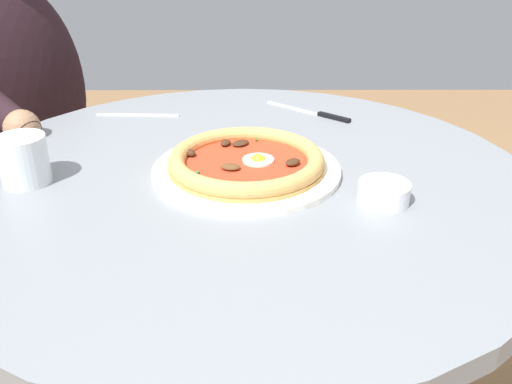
# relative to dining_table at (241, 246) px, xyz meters

# --- Properties ---
(dining_table) EXTENTS (0.99, 0.99, 0.75)m
(dining_table) POSITION_rel_dining_table_xyz_m (0.00, 0.00, 0.00)
(dining_table) COLOR gray
(dining_table) RESTS_ON ground
(pizza_on_plate) EXTENTS (0.31, 0.31, 0.04)m
(pizza_on_plate) POSITION_rel_dining_table_xyz_m (0.01, -0.01, 0.16)
(pizza_on_plate) COLOR white
(pizza_on_plate) RESTS_ON dining_table
(water_glass) EXTENTS (0.08, 0.08, 0.08)m
(water_glass) POSITION_rel_dining_table_xyz_m (-0.03, 0.34, 0.17)
(water_glass) COLOR silver
(water_glass) RESTS_ON dining_table
(steak_knife) EXTENTS (0.14, 0.17, 0.01)m
(steak_knife) POSITION_rel_dining_table_xyz_m (0.30, -0.16, 0.14)
(steak_knife) COLOR silver
(steak_knife) RESTS_ON dining_table
(ramekin_capers) EXTENTS (0.08, 0.08, 0.03)m
(ramekin_capers) POSITION_rel_dining_table_xyz_m (-0.10, -0.22, 0.16)
(ramekin_capers) COLOR white
(ramekin_capers) RESTS_ON dining_table
(fork_utensil) EXTENTS (0.02, 0.18, 0.00)m
(fork_utensil) POSITION_rel_dining_table_xyz_m (0.30, 0.22, 0.14)
(fork_utensil) COLOR #BCBCC1
(fork_utensil) RESTS_ON dining_table
(diner_person) EXTENTS (0.57, 0.43, 1.19)m
(diner_person) POSITION_rel_dining_table_xyz_m (0.48, 0.57, -0.08)
(diner_person) COLOR #282833
(diner_person) RESTS_ON ground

